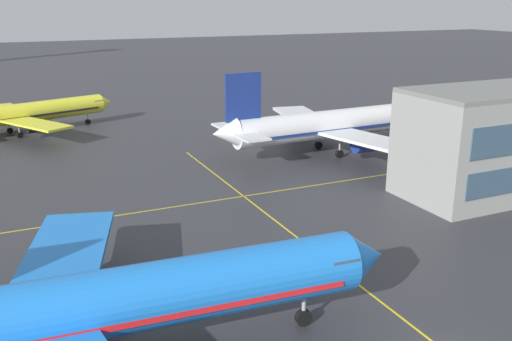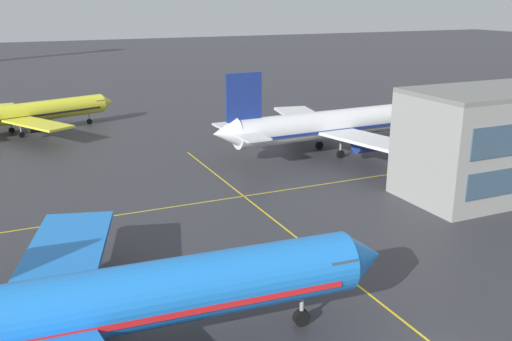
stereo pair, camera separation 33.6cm
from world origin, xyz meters
name	(u,v)px [view 1 (the left image)]	position (x,y,z in m)	size (l,w,h in m)	color
airliner_front_gate	(81,309)	(-21.03, 8.03, 4.27)	(40.23, 34.63, 12.51)	blue
airliner_second_row	(338,124)	(20.14, 44.89, 4.23)	(39.84, 34.40, 12.40)	white
airliner_third_row	(20,114)	(-21.15, 76.12, 3.45)	(31.81, 27.17, 10.11)	yellow
taxiway_markings	(324,258)	(0.00, 15.46, 0.00)	(137.93, 76.82, 0.01)	yellow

